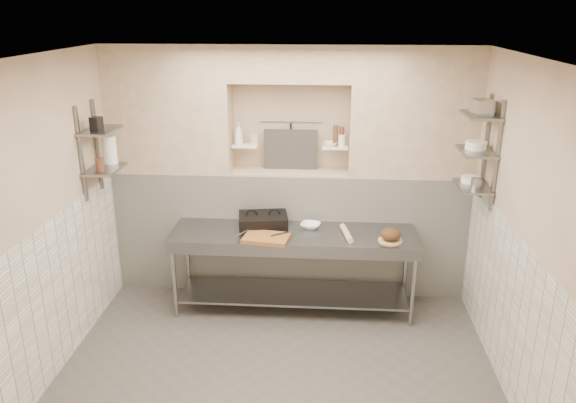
# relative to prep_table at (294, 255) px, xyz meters

# --- Properties ---
(floor) EXTENTS (4.00, 3.90, 0.10)m
(floor) POSITION_rel_prep_table_xyz_m (-0.08, -1.18, -0.69)
(floor) COLOR #504B47
(floor) RESTS_ON ground
(ceiling) EXTENTS (4.00, 3.90, 0.10)m
(ceiling) POSITION_rel_prep_table_xyz_m (-0.08, -1.18, 2.21)
(ceiling) COLOR silver
(ceiling) RESTS_ON ground
(wall_left) EXTENTS (0.10, 3.90, 2.80)m
(wall_left) POSITION_rel_prep_table_xyz_m (-2.13, -1.18, 0.76)
(wall_left) COLOR #CCAE8E
(wall_left) RESTS_ON ground
(wall_right) EXTENTS (0.10, 3.90, 2.80)m
(wall_right) POSITION_rel_prep_table_xyz_m (1.97, -1.18, 0.76)
(wall_right) COLOR #CCAE8E
(wall_right) RESTS_ON ground
(wall_back) EXTENTS (4.00, 0.10, 2.80)m
(wall_back) POSITION_rel_prep_table_xyz_m (-0.08, 0.82, 0.76)
(wall_back) COLOR #CCAE8E
(wall_back) RESTS_ON ground
(wall_front) EXTENTS (4.00, 0.10, 2.80)m
(wall_front) POSITION_rel_prep_table_xyz_m (-0.08, -3.18, 0.76)
(wall_front) COLOR #CCAE8E
(wall_front) RESTS_ON ground
(backwall_lower) EXTENTS (4.00, 0.40, 1.40)m
(backwall_lower) POSITION_rel_prep_table_xyz_m (-0.08, 0.57, 0.06)
(backwall_lower) COLOR white
(backwall_lower) RESTS_ON floor
(alcove_sill) EXTENTS (1.30, 0.40, 0.02)m
(alcove_sill) POSITION_rel_prep_table_xyz_m (-0.08, 0.57, 0.77)
(alcove_sill) COLOR #CCAE8E
(alcove_sill) RESTS_ON backwall_lower
(backwall_pillar_left) EXTENTS (1.35, 0.40, 1.40)m
(backwall_pillar_left) POSITION_rel_prep_table_xyz_m (-1.40, 0.57, 1.46)
(backwall_pillar_left) COLOR #CCAE8E
(backwall_pillar_left) RESTS_ON backwall_lower
(backwall_pillar_right) EXTENTS (1.35, 0.40, 1.40)m
(backwall_pillar_right) POSITION_rel_prep_table_xyz_m (1.25, 0.57, 1.46)
(backwall_pillar_right) COLOR #CCAE8E
(backwall_pillar_right) RESTS_ON backwall_lower
(backwall_header) EXTENTS (1.30, 0.40, 0.40)m
(backwall_header) POSITION_rel_prep_table_xyz_m (-0.08, 0.57, 1.96)
(backwall_header) COLOR #CCAE8E
(backwall_header) RESTS_ON backwall_lower
(wainscot_left) EXTENTS (0.02, 3.90, 1.40)m
(wainscot_left) POSITION_rel_prep_table_xyz_m (-2.07, -1.18, 0.06)
(wainscot_left) COLOR white
(wainscot_left) RESTS_ON floor
(wainscot_right) EXTENTS (0.02, 3.90, 1.40)m
(wainscot_right) POSITION_rel_prep_table_xyz_m (1.91, -1.18, 0.06)
(wainscot_right) COLOR white
(wainscot_right) RESTS_ON floor
(alcove_shelf_left) EXTENTS (0.28, 0.16, 0.02)m
(alcove_shelf_left) POSITION_rel_prep_table_xyz_m (-0.58, 0.57, 1.06)
(alcove_shelf_left) COLOR white
(alcove_shelf_left) RESTS_ON backwall_lower
(alcove_shelf_right) EXTENTS (0.28, 0.16, 0.02)m
(alcove_shelf_right) POSITION_rel_prep_table_xyz_m (0.42, 0.57, 1.06)
(alcove_shelf_right) COLOR white
(alcove_shelf_right) RESTS_ON backwall_lower
(utensil_rail) EXTENTS (0.70, 0.02, 0.02)m
(utensil_rail) POSITION_rel_prep_table_xyz_m (-0.08, 0.74, 1.31)
(utensil_rail) COLOR gray
(utensil_rail) RESTS_ON wall_back
(hanging_steel) EXTENTS (0.02, 0.02, 0.30)m
(hanging_steel) POSITION_rel_prep_table_xyz_m (-0.08, 0.72, 1.14)
(hanging_steel) COLOR black
(hanging_steel) RESTS_ON utensil_rail
(splash_panel) EXTENTS (0.60, 0.08, 0.45)m
(splash_panel) POSITION_rel_prep_table_xyz_m (-0.08, 0.67, 1.00)
(splash_panel) COLOR #383330
(splash_panel) RESTS_ON alcove_sill
(shelf_rail_left_a) EXTENTS (0.03, 0.03, 0.95)m
(shelf_rail_left_a) POSITION_rel_prep_table_xyz_m (-2.05, 0.07, 1.16)
(shelf_rail_left_a) COLOR slate
(shelf_rail_left_a) RESTS_ON wall_left
(shelf_rail_left_b) EXTENTS (0.03, 0.03, 0.95)m
(shelf_rail_left_b) POSITION_rel_prep_table_xyz_m (-2.05, -0.33, 1.16)
(shelf_rail_left_b) COLOR slate
(shelf_rail_left_b) RESTS_ON wall_left
(wall_shelf_left_lower) EXTENTS (0.30, 0.50, 0.02)m
(wall_shelf_left_lower) POSITION_rel_prep_table_xyz_m (-1.92, -0.13, 0.96)
(wall_shelf_left_lower) COLOR slate
(wall_shelf_left_lower) RESTS_ON wall_left
(wall_shelf_left_upper) EXTENTS (0.30, 0.50, 0.03)m
(wall_shelf_left_upper) POSITION_rel_prep_table_xyz_m (-1.92, -0.13, 1.36)
(wall_shelf_left_upper) COLOR slate
(wall_shelf_left_upper) RESTS_ON wall_left
(shelf_rail_right_a) EXTENTS (0.03, 0.03, 1.05)m
(shelf_rail_right_a) POSITION_rel_prep_table_xyz_m (1.90, 0.07, 1.21)
(shelf_rail_right_a) COLOR slate
(shelf_rail_right_a) RESTS_ON wall_right
(shelf_rail_right_b) EXTENTS (0.03, 0.03, 1.05)m
(shelf_rail_right_b) POSITION_rel_prep_table_xyz_m (1.90, -0.33, 1.21)
(shelf_rail_right_b) COLOR slate
(shelf_rail_right_b) RESTS_ON wall_right
(wall_shelf_right_lower) EXTENTS (0.30, 0.50, 0.02)m
(wall_shelf_right_lower) POSITION_rel_prep_table_xyz_m (1.76, -0.13, 0.86)
(wall_shelf_right_lower) COLOR slate
(wall_shelf_right_lower) RESTS_ON wall_right
(wall_shelf_right_mid) EXTENTS (0.30, 0.50, 0.02)m
(wall_shelf_right_mid) POSITION_rel_prep_table_xyz_m (1.76, -0.13, 1.21)
(wall_shelf_right_mid) COLOR slate
(wall_shelf_right_mid) RESTS_ON wall_right
(wall_shelf_right_upper) EXTENTS (0.30, 0.50, 0.03)m
(wall_shelf_right_upper) POSITION_rel_prep_table_xyz_m (1.76, -0.13, 1.56)
(wall_shelf_right_upper) COLOR slate
(wall_shelf_right_upper) RESTS_ON wall_right
(prep_table) EXTENTS (2.60, 0.70, 0.90)m
(prep_table) POSITION_rel_prep_table_xyz_m (0.00, 0.00, 0.00)
(prep_table) COLOR gray
(prep_table) RESTS_ON floor
(panini_press) EXTENTS (0.57, 0.45, 0.14)m
(panini_press) POSITION_rel_prep_table_xyz_m (-0.34, 0.15, 0.33)
(panini_press) COLOR black
(panini_press) RESTS_ON prep_table
(cutting_board) EXTENTS (0.50, 0.39, 0.04)m
(cutting_board) POSITION_rel_prep_table_xyz_m (-0.27, -0.20, 0.28)
(cutting_board) COLOR brown
(cutting_board) RESTS_ON prep_table
(knife_blade) EXTENTS (0.21, 0.16, 0.01)m
(knife_blade) POSITION_rel_prep_table_xyz_m (-0.12, -0.14, 0.31)
(knife_blade) COLOR gray
(knife_blade) RESTS_ON cutting_board
(tongs) EXTENTS (0.12, 0.23, 0.02)m
(tongs) POSITION_rel_prep_table_xyz_m (-0.52, -0.17, 0.31)
(tongs) COLOR gray
(tongs) RESTS_ON cutting_board
(mixing_bowl) EXTENTS (0.25, 0.25, 0.05)m
(mixing_bowl) POSITION_rel_prep_table_xyz_m (0.17, 0.16, 0.28)
(mixing_bowl) COLOR white
(mixing_bowl) RESTS_ON prep_table
(rolling_pin) EXTENTS (0.13, 0.41, 0.06)m
(rolling_pin) POSITION_rel_prep_table_xyz_m (0.55, -0.04, 0.29)
(rolling_pin) COLOR tan
(rolling_pin) RESTS_ON prep_table
(bread_board) EXTENTS (0.25, 0.25, 0.01)m
(bread_board) POSITION_rel_prep_table_xyz_m (1.00, -0.15, 0.26)
(bread_board) COLOR tan
(bread_board) RESTS_ON prep_table
(bread_loaf) EXTENTS (0.20, 0.20, 0.12)m
(bread_loaf) POSITION_rel_prep_table_xyz_m (1.00, -0.15, 0.33)
(bread_loaf) COLOR #4C2D19
(bread_loaf) RESTS_ON bread_board
(bottle_soap) EXTENTS (0.10, 0.10, 0.24)m
(bottle_soap) POSITION_rel_prep_table_xyz_m (-0.65, 0.56, 1.19)
(bottle_soap) COLOR white
(bottle_soap) RESTS_ON alcove_shelf_left
(jar_alcove) EXTENTS (0.07, 0.07, 0.11)m
(jar_alcove) POSITION_rel_prep_table_xyz_m (-0.47, 0.58, 1.13)
(jar_alcove) COLOR #CCAE8E
(jar_alcove) RESTS_ON alcove_shelf_left
(bowl_alcove) EXTENTS (0.19, 0.19, 0.05)m
(bowl_alcove) POSITION_rel_prep_table_xyz_m (0.36, 0.56, 1.09)
(bowl_alcove) COLOR white
(bowl_alcove) RESTS_ON alcove_shelf_right
(condiment_a) EXTENTS (0.06, 0.06, 0.21)m
(condiment_a) POSITION_rel_prep_table_xyz_m (0.49, 0.58, 1.18)
(condiment_a) COLOR #542E1D
(condiment_a) RESTS_ON alcove_shelf_right
(condiment_b) EXTENTS (0.06, 0.06, 0.23)m
(condiment_b) POSITION_rel_prep_table_xyz_m (0.42, 0.57, 1.19)
(condiment_b) COLOR #542E1D
(condiment_b) RESTS_ON alcove_shelf_right
(condiment_c) EXTENTS (0.08, 0.08, 0.13)m
(condiment_c) POSITION_rel_prep_table_xyz_m (0.49, 0.56, 1.14)
(condiment_c) COLOR white
(condiment_c) RESTS_ON alcove_shelf_right
(jug_left) EXTENTS (0.15, 0.15, 0.29)m
(jug_left) POSITION_rel_prep_table_xyz_m (-1.92, 0.05, 1.12)
(jug_left) COLOR white
(jug_left) RESTS_ON wall_shelf_left_lower
(jar_left) EXTENTS (0.09, 0.09, 0.13)m
(jar_left) POSITION_rel_prep_table_xyz_m (-1.92, -0.24, 1.03)
(jar_left) COLOR #542E1D
(jar_left) RESTS_ON wall_shelf_left_lower
(box_left_upper) EXTENTS (0.12, 0.12, 0.14)m
(box_left_upper) POSITION_rel_prep_table_xyz_m (-1.92, -0.21, 1.44)
(box_left_upper) COLOR black
(box_left_upper) RESTS_ON wall_shelf_left_upper
(bowl_right) EXTENTS (0.19, 0.19, 0.06)m
(bowl_right) POSITION_rel_prep_table_xyz_m (1.76, -0.04, 0.90)
(bowl_right) COLOR white
(bowl_right) RESTS_ON wall_shelf_right_lower
(canister_right) EXTENTS (0.10, 0.10, 0.10)m
(canister_right) POSITION_rel_prep_table_xyz_m (1.76, -0.25, 0.92)
(canister_right) COLOR gray
(canister_right) RESTS_ON wall_shelf_right_lower
(bowl_right_mid) EXTENTS (0.20, 0.20, 0.08)m
(bowl_right_mid) POSITION_rel_prep_table_xyz_m (1.76, -0.09, 1.26)
(bowl_right_mid) COLOR white
(bowl_right_mid) RESTS_ON wall_shelf_right_mid
(basket_right) EXTENTS (0.21, 0.25, 0.14)m
(basket_right) POSITION_rel_prep_table_xyz_m (1.76, -0.17, 1.64)
(basket_right) COLOR gray
(basket_right) RESTS_ON wall_shelf_right_upper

